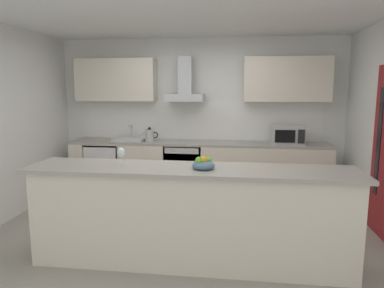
{
  "coord_description": "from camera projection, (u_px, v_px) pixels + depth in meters",
  "views": [
    {
      "loc": [
        0.65,
        -4.03,
        1.77
      ],
      "look_at": [
        0.06,
        0.47,
        1.05
      ],
      "focal_mm": 32.91,
      "sensor_mm": 36.0,
      "label": 1
    }
  ],
  "objects": [
    {
      "name": "counter_back",
      "position": [
        198.0,
        169.0,
        5.84
      ],
      "size": [
        4.22,
        0.6,
        0.9
      ],
      "color": "beige",
      "rests_on": "ground"
    },
    {
      "name": "refrigerator",
      "position": [
        106.0,
        168.0,
        6.02
      ],
      "size": [
        0.58,
        0.6,
        0.85
      ],
      "color": "white",
      "rests_on": "ground"
    },
    {
      "name": "counter_island",
      "position": [
        191.0,
        216.0,
        3.52
      ],
      "size": [
        3.26,
        0.64,
        1.0
      ],
      "color": "beige",
      "rests_on": "ground"
    },
    {
      "name": "upper_cabinets",
      "position": [
        199.0,
        80.0,
        5.76
      ],
      "size": [
        4.16,
        0.32,
        0.7
      ],
      "color": "beige"
    },
    {
      "name": "kettle",
      "position": [
        150.0,
        135.0,
        5.8
      ],
      "size": [
        0.29,
        0.15,
        0.24
      ],
      "color": "#B7BABC",
      "rests_on": "counter_back"
    },
    {
      "name": "ground",
      "position": [
        182.0,
        235.0,
        4.31
      ],
      "size": [
        5.79,
        4.93,
        0.02
      ],
      "primitive_type": "cube",
      "color": "gray"
    },
    {
      "name": "ceiling",
      "position": [
        181.0,
        12.0,
        3.89
      ],
      "size": [
        5.79,
        4.93,
        0.02
      ],
      "primitive_type": "cube",
      "color": "white"
    },
    {
      "name": "fruit_bowl",
      "position": [
        203.0,
        164.0,
        3.38
      ],
      "size": [
        0.22,
        0.22,
        0.13
      ],
      "color": "slate",
      "rests_on": "counter_island"
    },
    {
      "name": "oven",
      "position": [
        184.0,
        168.0,
        5.84
      ],
      "size": [
        0.6,
        0.62,
        0.8
      ],
      "color": "slate",
      "rests_on": "ground"
    },
    {
      "name": "sink",
      "position": [
        130.0,
        139.0,
        5.9
      ],
      "size": [
        0.5,
        0.4,
        0.26
      ],
      "color": "silver",
      "rests_on": "counter_back"
    },
    {
      "name": "wall_back",
      "position": [
        200.0,
        116.0,
        6.08
      ],
      "size": [
        5.79,
        0.12,
        2.6
      ],
      "primitive_type": "cube",
      "color": "white",
      "rests_on": "ground"
    },
    {
      "name": "range_hood",
      "position": [
        185.0,
        87.0,
        5.76
      ],
      "size": [
        0.62,
        0.45,
        0.72
      ],
      "color": "#B7BABC"
    },
    {
      "name": "backsplash_tile",
      "position": [
        200.0,
        120.0,
        6.02
      ],
      "size": [
        4.08,
        0.02,
        0.66
      ],
      "primitive_type": "cube",
      "color": "white"
    },
    {
      "name": "wine_glass",
      "position": [
        121.0,
        153.0,
        3.54
      ],
      "size": [
        0.08,
        0.08,
        0.18
      ],
      "color": "silver",
      "rests_on": "counter_island"
    },
    {
      "name": "microwave",
      "position": [
        287.0,
        135.0,
        5.51
      ],
      "size": [
        0.5,
        0.38,
        0.3
      ],
      "color": "#B7BABC",
      "rests_on": "counter_back"
    }
  ]
}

